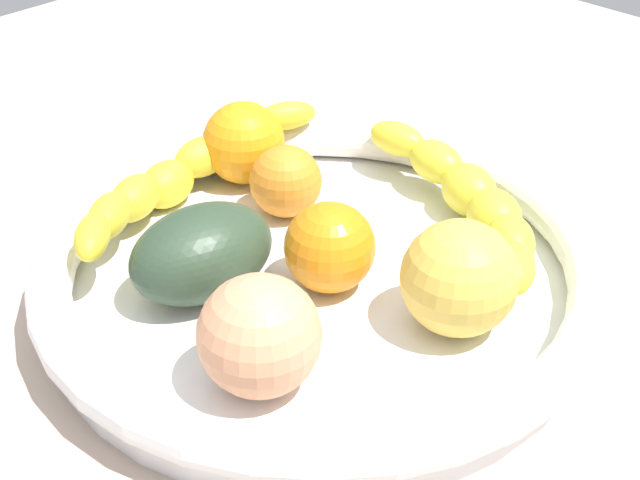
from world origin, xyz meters
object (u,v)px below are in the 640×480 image
object	(u,v)px
fruit_bowl	(320,271)
banana_draped_left	(471,200)
orange_front	(286,181)
peach_blush	(259,336)
avocado_dark	(202,253)
orange_mid_left	(335,244)
banana_draped_right	(177,176)
orange_mid_right	(244,143)
apple_yellow	(459,278)

from	to	relation	value
fruit_bowl	banana_draped_left	xyz separation A→B (cm)	(3.31, 11.01, 1.87)
orange_front	peach_blush	xyz separation A→B (cm)	(11.80, -13.24, 0.87)
banana_draped_left	orange_front	bearing A→B (deg)	-146.80
avocado_dark	orange_mid_left	bearing A→B (deg)	51.07
fruit_bowl	avocado_dark	bearing A→B (deg)	-126.09
banana_draped_right	orange_front	xyz separation A→B (cm)	(5.73, 4.90, -0.14)
orange_front	orange_mid_left	world-z (taller)	orange_mid_left
fruit_bowl	banana_draped_right	bearing A→B (deg)	-176.34
banana_draped_right	orange_mid_right	distance (cm)	6.04
orange_front	apple_yellow	distance (cm)	16.35
banana_draped_left	apple_yellow	xyz separation A→B (cm)	(5.61, -8.71, 0.95)
fruit_bowl	orange_mid_right	bearing A→B (deg)	157.98
apple_yellow	banana_draped_left	bearing A→B (deg)	122.82
apple_yellow	avocado_dark	size ratio (longest dim) A/B	0.73
banana_draped_right	orange_mid_right	bearing A→B (deg)	88.28
orange_mid_right	apple_yellow	world-z (taller)	apple_yellow
orange_mid_right	orange_front	bearing A→B (deg)	-11.50
banana_draped_left	orange_front	size ratio (longest dim) A/B	4.02
banana_draped_right	peach_blush	bearing A→B (deg)	-25.45
orange_front	orange_mid_left	distance (cm)	8.90
peach_blush	banana_draped_left	bearing A→B (deg)	93.36
orange_mid_left	orange_mid_right	bearing A→B (deg)	160.87
banana_draped_right	orange_mid_left	bearing A→B (deg)	5.31
fruit_bowl	banana_draped_left	size ratio (longest dim) A/B	1.77
fruit_bowl	avocado_dark	xyz separation A→B (cm)	(-4.28, -5.87, 2.22)
fruit_bowl	peach_blush	xyz separation A→B (cm)	(4.50, -9.17, 2.75)
banana_draped_right	apple_yellow	size ratio (longest dim) A/B	3.53
banana_draped_right	apple_yellow	xyz separation A→B (cm)	(21.96, 3.14, 0.79)
banana_draped_left	avocado_dark	bearing A→B (deg)	-114.22
orange_mid_left	fruit_bowl	bearing A→B (deg)	-151.27
avocado_dark	fruit_bowl	bearing A→B (deg)	53.91
banana_draped_left	orange_mid_left	distance (cm)	10.85
apple_yellow	fruit_bowl	bearing A→B (deg)	-165.53
banana_draped_left	apple_yellow	bearing A→B (deg)	-57.18
banana_draped_left	banana_draped_right	bearing A→B (deg)	-144.07
banana_draped_right	orange_mid_right	size ratio (longest dim) A/B	4.04
orange_mid_right	peach_blush	bearing A→B (deg)	-39.64
orange_mid_left	orange_mid_right	distance (cm)	14.48
banana_draped_left	peach_blush	bearing A→B (deg)	-86.64
avocado_dark	orange_mid_right	bearing A→B (deg)	127.75
banana_draped_left	banana_draped_right	world-z (taller)	banana_draped_right
fruit_bowl	apple_yellow	bearing A→B (deg)	14.47
fruit_bowl	orange_mid_right	world-z (taller)	orange_mid_right
banana_draped_left	banana_draped_right	distance (cm)	20.18
orange_mid_right	apple_yellow	xyz separation A→B (cm)	(21.78, -2.89, 0.43)
fruit_bowl	orange_mid_left	xyz separation A→B (cm)	(0.83, 0.45, 2.22)
orange_front	orange_mid_right	distance (cm)	5.69
orange_mid_right	avocado_dark	world-z (taller)	orange_mid_right
orange_mid_right	fruit_bowl	bearing A→B (deg)	-22.02
avocado_dark	peach_blush	bearing A→B (deg)	-20.62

